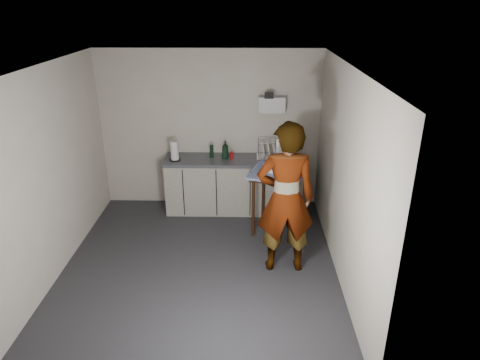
{
  "coord_description": "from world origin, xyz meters",
  "views": [
    {
      "loc": [
        0.63,
        -4.78,
        3.31
      ],
      "look_at": [
        0.53,
        0.45,
        1.07
      ],
      "focal_mm": 32.0,
      "sensor_mm": 36.0,
      "label": 1
    }
  ],
  "objects_px": {
    "side_table": "(277,179)",
    "paper_towel": "(174,151)",
    "bakery_box": "(281,165)",
    "soda_can": "(232,155)",
    "kitchen_counter": "(234,186)",
    "soap_bottle": "(225,150)",
    "dark_bottle": "(212,151)",
    "dish_rack": "(270,154)",
    "standing_man": "(286,199)"
  },
  "relations": [
    {
      "from": "paper_towel",
      "to": "bakery_box",
      "type": "height_order",
      "value": "bakery_box"
    },
    {
      "from": "side_table",
      "to": "paper_towel",
      "type": "bearing_deg",
      "value": 177.0
    },
    {
      "from": "kitchen_counter",
      "to": "dark_bottle",
      "type": "height_order",
      "value": "dark_bottle"
    },
    {
      "from": "paper_towel",
      "to": "dark_bottle",
      "type": "bearing_deg",
      "value": 14.07
    },
    {
      "from": "dark_bottle",
      "to": "bakery_box",
      "type": "distance_m",
      "value": 1.29
    },
    {
      "from": "soda_can",
      "to": "paper_towel",
      "type": "relative_size",
      "value": 0.35
    },
    {
      "from": "soap_bottle",
      "to": "paper_towel",
      "type": "distance_m",
      "value": 0.81
    },
    {
      "from": "standing_man",
      "to": "soap_bottle",
      "type": "bearing_deg",
      "value": -66.4
    },
    {
      "from": "side_table",
      "to": "soda_can",
      "type": "xyz_separation_m",
      "value": [
        -0.69,
        0.69,
        0.12
      ]
    },
    {
      "from": "soap_bottle",
      "to": "dish_rack",
      "type": "height_order",
      "value": "dish_rack"
    },
    {
      "from": "soda_can",
      "to": "dark_bottle",
      "type": "relative_size",
      "value": 0.53
    },
    {
      "from": "kitchen_counter",
      "to": "dish_rack",
      "type": "distance_m",
      "value": 0.8
    },
    {
      "from": "soda_can",
      "to": "paper_towel",
      "type": "xyz_separation_m",
      "value": [
        -0.91,
        -0.09,
        0.1
      ]
    },
    {
      "from": "kitchen_counter",
      "to": "bakery_box",
      "type": "height_order",
      "value": "bakery_box"
    },
    {
      "from": "standing_man",
      "to": "soap_bottle",
      "type": "distance_m",
      "value": 1.88
    },
    {
      "from": "side_table",
      "to": "dark_bottle",
      "type": "xyz_separation_m",
      "value": [
        -1.02,
        0.74,
        0.17
      ]
    },
    {
      "from": "kitchen_counter",
      "to": "soap_bottle",
      "type": "distance_m",
      "value": 0.65
    },
    {
      "from": "side_table",
      "to": "soda_can",
      "type": "relative_size",
      "value": 8.72
    },
    {
      "from": "side_table",
      "to": "standing_man",
      "type": "xyz_separation_m",
      "value": [
        0.04,
        -0.99,
        0.16
      ]
    },
    {
      "from": "side_table",
      "to": "bakery_box",
      "type": "distance_m",
      "value": 0.23
    },
    {
      "from": "soap_bottle",
      "to": "paper_towel",
      "type": "height_order",
      "value": "paper_towel"
    },
    {
      "from": "soda_can",
      "to": "bakery_box",
      "type": "height_order",
      "value": "bakery_box"
    },
    {
      "from": "kitchen_counter",
      "to": "dark_bottle",
      "type": "xyz_separation_m",
      "value": [
        -0.36,
        0.05,
        0.59
      ]
    },
    {
      "from": "side_table",
      "to": "soda_can",
      "type": "distance_m",
      "value": 0.98
    },
    {
      "from": "dark_bottle",
      "to": "side_table",
      "type": "bearing_deg",
      "value": -36.04
    },
    {
      "from": "soda_can",
      "to": "bakery_box",
      "type": "bearing_deg",
      "value": -41.29
    },
    {
      "from": "kitchen_counter",
      "to": "standing_man",
      "type": "xyz_separation_m",
      "value": [
        0.7,
        -1.67,
        0.57
      ]
    },
    {
      "from": "dark_bottle",
      "to": "soda_can",
      "type": "bearing_deg",
      "value": -8.91
    },
    {
      "from": "soap_bottle",
      "to": "dark_bottle",
      "type": "bearing_deg",
      "value": 168.69
    },
    {
      "from": "soda_can",
      "to": "dark_bottle",
      "type": "distance_m",
      "value": 0.34
    },
    {
      "from": "dish_rack",
      "to": "bakery_box",
      "type": "relative_size",
      "value": 1.02
    },
    {
      "from": "kitchen_counter",
      "to": "soap_bottle",
      "type": "bearing_deg",
      "value": 175.77
    },
    {
      "from": "soap_bottle",
      "to": "side_table",
      "type": "bearing_deg",
      "value": -41.23
    },
    {
      "from": "side_table",
      "to": "dark_bottle",
      "type": "bearing_deg",
      "value": 161.43
    },
    {
      "from": "side_table",
      "to": "bakery_box",
      "type": "relative_size",
      "value": 2.29
    },
    {
      "from": "soap_bottle",
      "to": "bakery_box",
      "type": "bearing_deg",
      "value": -37.89
    },
    {
      "from": "soda_can",
      "to": "dish_rack",
      "type": "height_order",
      "value": "dish_rack"
    },
    {
      "from": "kitchen_counter",
      "to": "paper_towel",
      "type": "height_order",
      "value": "paper_towel"
    },
    {
      "from": "side_table",
      "to": "paper_towel",
      "type": "distance_m",
      "value": 1.72
    },
    {
      "from": "soda_can",
      "to": "standing_man",
      "type": "bearing_deg",
      "value": -66.4
    },
    {
      "from": "kitchen_counter",
      "to": "standing_man",
      "type": "relative_size",
      "value": 1.12
    },
    {
      "from": "dish_rack",
      "to": "soap_bottle",
      "type": "bearing_deg",
      "value": -176.15
    },
    {
      "from": "kitchen_counter",
      "to": "soap_bottle",
      "type": "xyz_separation_m",
      "value": [
        -0.13,
        0.01,
        0.63
      ]
    },
    {
      "from": "paper_towel",
      "to": "bakery_box",
      "type": "xyz_separation_m",
      "value": [
        1.65,
        -0.56,
        0.0
      ]
    },
    {
      "from": "dish_rack",
      "to": "bakery_box",
      "type": "bearing_deg",
      "value": -79.19
    },
    {
      "from": "bakery_box",
      "to": "soda_can",
      "type": "bearing_deg",
      "value": 166.22
    },
    {
      "from": "dark_bottle",
      "to": "paper_towel",
      "type": "distance_m",
      "value": 0.6
    },
    {
      "from": "kitchen_counter",
      "to": "soap_bottle",
      "type": "height_order",
      "value": "soap_bottle"
    },
    {
      "from": "soap_bottle",
      "to": "soda_can",
      "type": "relative_size",
      "value": 2.65
    },
    {
      "from": "soda_can",
      "to": "bakery_box",
      "type": "distance_m",
      "value": 1.0
    }
  ]
}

